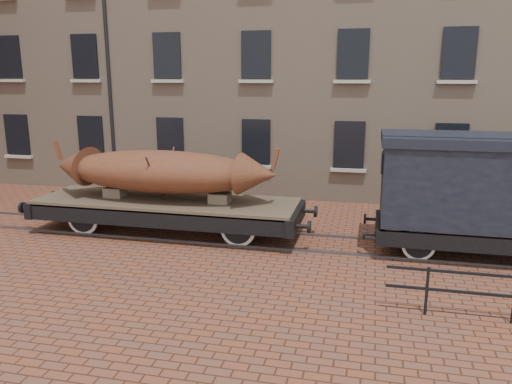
# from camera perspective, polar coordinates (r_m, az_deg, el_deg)

# --- Properties ---
(ground) EXTENTS (90.00, 90.00, 0.00)m
(ground) POSITION_cam_1_polar(r_m,az_deg,el_deg) (14.40, 5.31, -5.79)
(ground) COLOR brown
(warehouse_cream) EXTENTS (40.00, 10.19, 14.00)m
(warehouse_cream) POSITION_cam_1_polar(r_m,az_deg,el_deg) (23.63, 16.84, 18.34)
(warehouse_cream) COLOR tan
(warehouse_cream) RESTS_ON ground
(rail_track) EXTENTS (30.00, 1.52, 0.06)m
(rail_track) POSITION_cam_1_polar(r_m,az_deg,el_deg) (14.39, 5.31, -5.68)
(rail_track) COLOR #59595E
(rail_track) RESTS_ON ground
(flatcar_wagon) EXTENTS (8.86, 2.40, 1.34)m
(flatcar_wagon) POSITION_cam_1_polar(r_m,az_deg,el_deg) (15.22, -10.16, -1.61)
(flatcar_wagon) COLOR brown
(flatcar_wagon) RESTS_ON ground
(iron_boat) EXTENTS (7.10, 2.07, 1.68)m
(iron_boat) POSITION_cam_1_polar(r_m,az_deg,el_deg) (15.03, -10.74, 2.35)
(iron_boat) COLOR brown
(iron_boat) RESTS_ON flatcar_wagon
(goods_van) EXTENTS (6.23, 2.27, 3.22)m
(goods_van) POSITION_cam_1_polar(r_m,az_deg,el_deg) (14.09, 25.19, 1.07)
(goods_van) COLOR black
(goods_van) RESTS_ON ground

